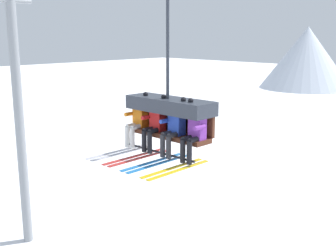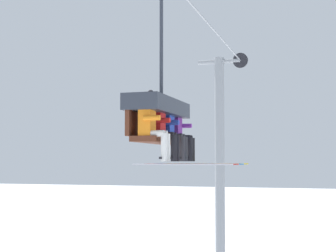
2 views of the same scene
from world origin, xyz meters
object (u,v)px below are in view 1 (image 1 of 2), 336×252
object	(u,v)px
skier_red	(154,123)
skier_purple	(193,131)
lift_tower_near	(19,120)
chairlift_chair	(170,110)
skier_orange	(137,120)
skier_blue	(173,127)

from	to	relation	value
skier_red	skier_purple	world-z (taller)	same
lift_tower_near	chairlift_chair	distance (m)	8.82
lift_tower_near	skier_red	world-z (taller)	lift_tower_near
skier_orange	skier_purple	world-z (taller)	same
chairlift_chair	skier_orange	size ratio (longest dim) A/B	2.20
skier_blue	chairlift_chair	bearing A→B (deg)	143.80
lift_tower_near	skier_purple	distance (m)	9.64
skier_purple	chairlift_chair	bearing A→B (deg)	166.08
skier_red	skier_blue	xyz separation A→B (m)	(0.58, 0.00, 0.00)
skier_orange	skier_red	size ratio (longest dim) A/B	1.00
skier_red	skier_purple	bearing A→B (deg)	0.00
skier_red	skier_purple	distance (m)	1.15
lift_tower_near	skier_red	size ratio (longest dim) A/B	5.64
skier_red	skier_blue	world-z (taller)	same
skier_orange	skier_blue	world-z (taller)	same
skier_blue	skier_purple	world-z (taller)	same
chairlift_chair	skier_red	size ratio (longest dim) A/B	2.20
lift_tower_near	skier_orange	size ratio (longest dim) A/B	5.64
lift_tower_near	skier_purple	world-z (taller)	lift_tower_near
skier_red	skier_blue	size ratio (longest dim) A/B	1.00
chairlift_chair	lift_tower_near	bearing A→B (deg)	175.30
skier_purple	lift_tower_near	bearing A→B (deg)	174.44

